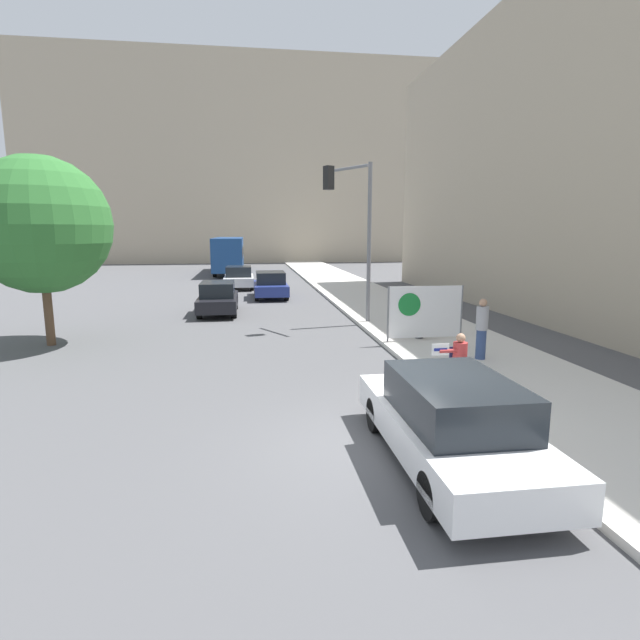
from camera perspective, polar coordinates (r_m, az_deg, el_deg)
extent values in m
plane|color=#4F4F51|center=(9.08, 7.49, -14.34)|extent=(160.00, 160.00, 0.00)
cube|color=beige|center=(24.15, 7.73, 1.25)|extent=(4.50, 90.00, 0.14)
cube|color=tan|center=(67.11, -8.22, 17.04)|extent=(52.00, 12.00, 24.00)
cube|color=tan|center=(26.54, 31.71, 15.60)|extent=(10.00, 32.00, 13.92)
cylinder|color=#474C56|center=(12.29, 15.21, -6.20)|extent=(0.03, 0.03, 0.45)
cylinder|color=#474C56|center=(12.44, 16.79, -6.09)|extent=(0.03, 0.03, 0.45)
cylinder|color=#474C56|center=(12.62, 14.55, -5.75)|extent=(0.03, 0.03, 0.45)
cylinder|color=#474C56|center=(12.76, 16.09, -5.64)|extent=(0.03, 0.03, 0.45)
cube|color=navy|center=(12.47, 15.71, -4.88)|extent=(0.40, 0.40, 0.02)
cube|color=navy|center=(12.59, 15.41, -3.79)|extent=(0.40, 0.02, 0.38)
cylinder|color=black|center=(12.30, 16.03, -4.62)|extent=(0.18, 0.42, 0.18)
cylinder|color=black|center=(12.20, 16.36, -6.38)|extent=(0.16, 0.16, 0.45)
cube|color=black|center=(12.20, 16.43, -7.24)|extent=(0.20, 0.28, 0.10)
cylinder|color=#B23333|center=(12.43, 15.71, -3.65)|extent=(0.34, 0.34, 0.52)
sphere|color=tan|center=(12.35, 15.79, -1.98)|extent=(0.22, 0.22, 0.22)
cylinder|color=#B23333|center=(12.21, 14.47, -3.44)|extent=(0.45, 0.09, 0.09)
cube|color=white|center=(12.13, 13.60, -3.29)|extent=(0.43, 0.02, 0.28)
cube|color=navy|center=(12.11, 13.62, -3.31)|extent=(0.33, 0.01, 0.07)
cylinder|color=#334775|center=(14.96, 17.90, -2.66)|extent=(0.28, 0.28, 0.85)
cylinder|color=#9E9EA3|center=(14.82, 18.06, 0.19)|extent=(0.34, 0.34, 0.67)
sphere|color=tan|center=(14.75, 18.15, 1.90)|extent=(0.22, 0.22, 0.22)
cylinder|color=#424247|center=(17.33, 11.28, -0.70)|extent=(0.28, 0.28, 0.83)
cylinder|color=#B23333|center=(17.21, 11.37, 1.72)|extent=(0.34, 0.34, 0.65)
sphere|color=beige|center=(17.15, 11.42, 3.16)|extent=(0.22, 0.22, 0.22)
cylinder|color=slate|center=(16.54, 7.79, 0.66)|extent=(0.06, 0.06, 1.83)
cylinder|color=slate|center=(17.41, 15.86, 0.83)|extent=(0.06, 0.06, 1.83)
cube|color=white|center=(16.93, 11.93, 0.92)|extent=(2.54, 0.02, 1.73)
cylinder|color=#197A33|center=(16.69, 10.19, 1.75)|extent=(0.76, 0.01, 0.76)
cylinder|color=slate|center=(20.08, 5.64, 8.67)|extent=(0.16, 0.16, 6.24)
cylinder|color=slate|center=(19.55, 3.47, 16.95)|extent=(1.07, 1.84, 0.11)
cube|color=black|center=(18.86, 0.99, 15.94)|extent=(0.41, 0.41, 0.84)
sphere|color=green|center=(18.84, 0.99, 15.09)|extent=(0.18, 0.18, 0.18)
cube|color=white|center=(8.53, 14.48, -12.17)|extent=(1.87, 4.78, 0.57)
cube|color=black|center=(8.16, 15.19, -8.67)|extent=(1.61, 2.49, 0.66)
cylinder|color=black|center=(9.67, 6.38, -10.69)|extent=(0.22, 0.64, 0.64)
cylinder|color=black|center=(10.20, 15.55, -9.90)|extent=(0.22, 0.64, 0.64)
cylinder|color=black|center=(7.11, 12.70, -18.95)|extent=(0.22, 0.64, 0.64)
cylinder|color=black|center=(7.80, 24.64, -16.88)|extent=(0.22, 0.64, 0.64)
cube|color=black|center=(23.46, -11.55, 2.06)|extent=(1.72, 4.27, 0.56)
cube|color=black|center=(23.22, -11.62, 3.48)|extent=(1.48, 2.22, 0.65)
cylinder|color=black|center=(24.86, -13.08, 1.91)|extent=(0.22, 0.64, 0.64)
cylinder|color=black|center=(24.77, -9.63, 2.00)|extent=(0.22, 0.64, 0.64)
cylinder|color=black|center=(22.25, -13.64, 0.95)|extent=(0.22, 0.64, 0.64)
cylinder|color=black|center=(22.16, -9.78, 1.05)|extent=(0.22, 0.64, 0.64)
cube|color=navy|center=(28.71, -5.68, 3.66)|extent=(1.85, 4.31, 0.57)
cube|color=black|center=(28.47, -5.68, 4.85)|extent=(1.59, 2.24, 0.66)
cylinder|color=black|center=(30.04, -7.34, 3.46)|extent=(0.22, 0.64, 0.64)
cylinder|color=black|center=(30.10, -4.23, 3.52)|extent=(0.22, 0.64, 0.64)
cylinder|color=black|center=(27.38, -7.25, 2.82)|extent=(0.22, 0.64, 0.64)
cylinder|color=black|center=(27.46, -3.84, 2.90)|extent=(0.22, 0.64, 0.64)
cube|color=silver|center=(33.67, -9.24, 4.51)|extent=(1.89, 4.17, 0.56)
cube|color=black|center=(33.45, -9.27, 5.52)|extent=(1.63, 2.17, 0.65)
cylinder|color=black|center=(35.00, -10.57, 4.30)|extent=(0.22, 0.64, 0.64)
cylinder|color=black|center=(34.97, -7.82, 4.37)|extent=(0.22, 0.64, 0.64)
cylinder|color=black|center=(32.43, -10.75, 3.85)|extent=(0.22, 0.64, 0.64)
cylinder|color=black|center=(32.40, -7.78, 3.92)|extent=(0.22, 0.64, 0.64)
cube|color=navy|center=(46.21, -10.35, 7.53)|extent=(2.48, 11.93, 2.75)
cube|color=black|center=(46.20, -10.36, 7.73)|extent=(2.50, 11.33, 0.89)
cylinder|color=black|center=(50.02, -11.41, 6.19)|extent=(0.30, 1.04, 1.04)
cylinder|color=black|center=(49.95, -8.90, 6.26)|extent=(0.30, 1.04, 1.04)
cylinder|color=black|center=(42.65, -11.94, 5.53)|extent=(0.30, 1.04, 1.04)
cylinder|color=black|center=(42.57, -9.00, 5.61)|extent=(0.30, 1.04, 1.04)
cylinder|color=brown|center=(18.75, -28.63, 1.06)|extent=(0.28, 0.28, 2.41)
sphere|color=#2D6B2D|center=(18.58, -29.35, 9.44)|extent=(4.40, 4.40, 4.40)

